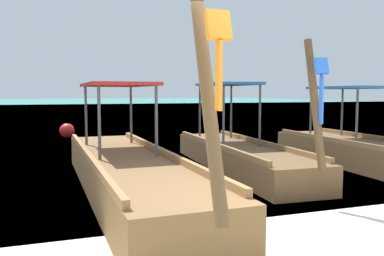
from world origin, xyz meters
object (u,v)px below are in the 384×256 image
Objects in this scene: longtail_boat_blue_ribbon at (239,154)px; mooring_buoy_near at (67,131)px; longtail_boat_violet_ribbon at (369,153)px; longtail_boat_orange_ribbon at (127,172)px.

longtail_boat_blue_ribbon is 8.42m from mooring_buoy_near.
longtail_boat_violet_ribbon is at bearing -54.44° from mooring_buoy_near.
longtail_boat_orange_ribbon reaches higher than longtail_boat_violet_ribbon.
longtail_boat_orange_ribbon is at bearing -154.14° from longtail_boat_blue_ribbon.
longtail_boat_orange_ribbon is 1.16× the size of longtail_boat_violet_ribbon.
mooring_buoy_near is (-3.35, 7.73, -0.05)m from longtail_boat_blue_ribbon.
longtail_boat_blue_ribbon is (2.74, 1.33, -0.03)m from longtail_boat_orange_ribbon.
longtail_boat_blue_ribbon is 0.95× the size of longtail_boat_violet_ribbon.
mooring_buoy_near is (-0.61, 9.06, -0.09)m from longtail_boat_orange_ribbon.
longtail_boat_orange_ribbon is 9.08m from mooring_buoy_near.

